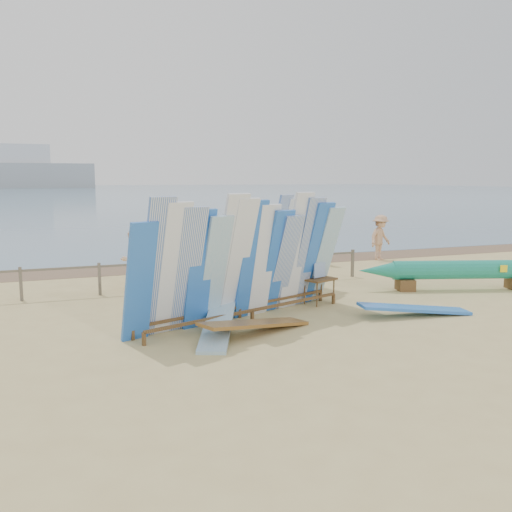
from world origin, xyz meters
name	(u,v)px	position (x,y,z in m)	size (l,w,h in m)	color
ground	(197,314)	(0.00, 0.00, 0.00)	(160.00, 160.00, 0.00)	tan
ocean	(66,192)	(0.00, 128.00, 0.00)	(320.00, 240.00, 0.02)	slate
wet_sand_strip	(148,268)	(0.00, 7.20, 0.00)	(40.00, 2.60, 0.01)	brown
distant_ship	(21,172)	(-12.00, 180.00, 5.31)	(45.00, 8.00, 14.00)	#999EA3
fence	(171,268)	(0.00, 3.00, 0.63)	(12.08, 0.08, 0.90)	#6C6251
main_surfboard_rack	(245,263)	(0.89, -0.93, 1.31)	(5.76, 2.69, 2.90)	brown
side_surfboard_rack	(288,248)	(3.07, 1.62, 1.24)	(2.38, 1.78, 2.78)	brown
outrigger_canoe	(462,271)	(7.88, 0.07, 0.55)	(5.93, 2.28, 0.86)	brown
vendor_table	(319,290)	(3.20, -0.08, 0.35)	(0.96, 0.83, 1.07)	brown
flat_board_c	(256,334)	(0.71, -2.07, 0.00)	(0.56, 2.70, 0.07)	olive
flat_board_b	(218,334)	(-0.03, -1.83, 0.00)	(0.56, 2.70, 0.07)	#82B5D1
flat_board_d	(414,315)	(4.75, -1.95, 0.00)	(0.56, 2.70, 0.07)	blue
beach_chair_left	(150,278)	(-0.49, 3.73, 0.24)	(0.62, 0.63, 0.83)	red
beach_chair_right	(222,272)	(1.79, 3.89, 0.26)	(0.79, 0.80, 0.90)	red
stroller	(260,268)	(3.00, 3.62, 0.38)	(0.51, 0.71, 0.95)	red
beachgoer_9	(288,240)	(5.26, 6.53, 0.87)	(1.12, 0.46, 1.74)	tan
beachgoer_10	(322,243)	(6.21, 5.59, 0.80)	(0.93, 0.40, 1.60)	#8C6042
beachgoer_extra_0	(380,238)	(8.93, 5.85, 0.89)	(1.15, 0.48, 1.78)	tan
beachgoer_2	(133,260)	(-1.00, 3.60, 0.85)	(0.83, 0.40, 1.70)	beige
beachgoer_3	(160,245)	(0.37, 6.75, 0.86)	(1.11, 0.46, 1.72)	tan
beachgoer_8	(286,249)	(4.34, 4.64, 0.79)	(0.77, 0.37, 1.58)	beige
beachgoer_6	(262,248)	(3.59, 4.97, 0.82)	(0.80, 0.38, 1.65)	tan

